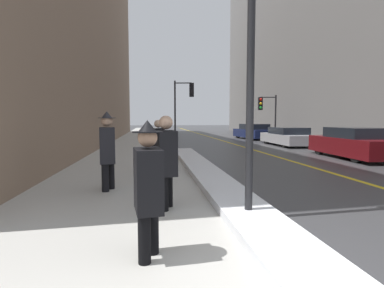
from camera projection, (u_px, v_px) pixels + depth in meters
The scene contains 15 objects.
sidewalk_slab at pixel (138, 147), 17.10m from camera, with size 4.00×80.00×0.01m.
road_centre_stripe at pixel (240, 146), 17.91m from camera, with size 0.16×80.00×0.00m.
snow_bank_curb at pixel (208, 174), 8.19m from camera, with size 0.87×13.35×0.16m.
building_facade_left at pixel (66, 13), 20.63m from camera, with size 6.00×36.00×17.85m.
building_facade_right at pixel (320, 24), 25.26m from camera, with size 6.00×36.00×19.20m.
lamp_post at pixel (251, 21), 4.49m from camera, with size 0.28×0.28×5.11m.
traffic_light_near at pixel (185, 98), 19.70m from camera, with size 1.30×0.36×4.11m.
traffic_light_far at pixel (266, 108), 21.12m from camera, with size 1.31×0.33×3.29m.
pedestrian_in_fedora at pixel (148, 184), 3.30m from camera, with size 0.34×0.51×1.56m.
pedestrian_in_glasses at pixel (166, 158), 5.18m from camera, with size 0.38×0.57×1.64m.
pedestrian_trailing at pixel (108, 148), 6.54m from camera, with size 0.38×0.57×1.75m.
pedestrian_with_shoulder_bag at pixel (158, 144), 8.69m from camera, with size 0.36×0.73×1.56m.
parked_car_maroon at pixel (354, 143), 12.17m from camera, with size 1.94×4.38×1.25m.
parked_car_silver at pixel (287, 137), 18.17m from camera, with size 1.87×4.53×1.10m.
parked_car_navy at pixel (254, 132), 24.16m from camera, with size 2.24×4.54×1.22m.
Camera 1 is at (-1.26, -2.29, 1.57)m, focal length 28.00 mm.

